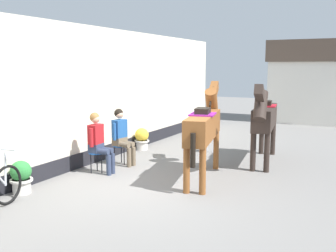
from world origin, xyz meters
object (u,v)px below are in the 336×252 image
(saddled_horse_near, at_px, (204,126))
(spare_stool_white, at_px, (209,138))
(seated_visitor_near, at_px, (98,140))
(saddled_horse_far, at_px, (264,118))
(seated_visitor_far, at_px, (122,134))
(flower_planter_nearest, at_px, (21,176))
(flower_planter_farthest, at_px, (142,138))

(saddled_horse_near, distance_m, spare_stool_white, 2.74)
(seated_visitor_near, bearing_deg, saddled_horse_far, 40.10)
(seated_visitor_far, relative_size, saddled_horse_near, 0.47)
(flower_planter_nearest, bearing_deg, spare_stool_white, 69.77)
(saddled_horse_near, relative_size, flower_planter_farthest, 4.61)
(saddled_horse_far, bearing_deg, seated_visitor_near, -139.90)
(saddled_horse_near, relative_size, saddled_horse_far, 0.99)
(flower_planter_farthest, bearing_deg, seated_visitor_far, -75.26)
(flower_planter_farthest, xyz_separation_m, spare_stool_white, (1.85, 0.58, 0.07))
(seated_visitor_far, relative_size, saddled_horse_far, 0.47)
(seated_visitor_near, xyz_separation_m, saddled_horse_near, (2.29, 0.70, 0.38))
(saddled_horse_near, relative_size, flower_planter_nearest, 4.61)
(seated_visitor_near, xyz_separation_m, flower_planter_nearest, (-0.43, -1.86, -0.44))
(flower_planter_nearest, bearing_deg, saddled_horse_near, 43.32)
(saddled_horse_far, relative_size, flower_planter_nearest, 4.66)
(flower_planter_nearest, xyz_separation_m, spare_stool_white, (1.86, 5.05, 0.07))
(saddled_horse_far, height_order, flower_planter_farthest, saddled_horse_far)
(seated_visitor_far, bearing_deg, saddled_horse_near, -4.80)
(saddled_horse_near, bearing_deg, saddled_horse_far, 66.69)
(seated_visitor_near, bearing_deg, saddled_horse_near, 17.04)
(spare_stool_white, bearing_deg, flower_planter_nearest, -110.23)
(saddled_horse_near, bearing_deg, seated_visitor_near, -162.96)
(saddled_horse_near, xyz_separation_m, spare_stool_white, (-0.86, 2.49, -0.76))
(saddled_horse_far, bearing_deg, flower_planter_nearest, -128.33)
(seated_visitor_far, distance_m, saddled_horse_far, 3.57)
(saddled_horse_far, xyz_separation_m, spare_stool_white, (-1.69, 0.56, -0.76))
(seated_visitor_far, bearing_deg, seated_visitor_near, -92.02)
(saddled_horse_near, distance_m, saddled_horse_far, 2.10)
(saddled_horse_far, height_order, spare_stool_white, saddled_horse_far)
(flower_planter_nearest, bearing_deg, flower_planter_farthest, 89.89)
(seated_visitor_near, xyz_separation_m, seated_visitor_far, (0.03, 0.89, 0.00))
(seated_visitor_near, bearing_deg, spare_stool_white, 65.82)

